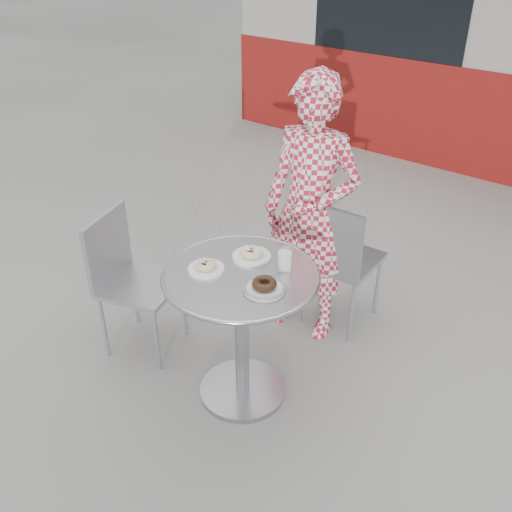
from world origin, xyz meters
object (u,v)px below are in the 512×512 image
Objects in this scene: seated_person at (310,212)px; milk_cup at (285,260)px; chair_left at (142,309)px; plate_checker at (264,287)px; plate_near at (206,267)px; chair_far at (339,283)px; plate_far at (252,254)px; bistro_table at (241,305)px.

seated_person reaches higher than milk_cup.
seated_person is at bearing -58.02° from chair_left.
seated_person is 7.89× the size of plate_checker.
plate_near is 0.32m from plate_checker.
milk_cup is at bearing -74.66° from seated_person.
chair_left is 4.22× the size of plate_checker.
chair_far is at bearing -57.52° from chair_left.
milk_cup reaches higher than plate_near.
seated_person reaches higher than plate_far.
bistro_table is 0.92× the size of chair_left.
bistro_table is 0.32m from milk_cup.
chair_far is 1.06m from plate_checker.
chair_left reaches higher than plate_near.
chair_far is 0.91m from milk_cup.
plate_near is 1.54× the size of milk_cup.
plate_near is 0.37m from milk_cup.
plate_checker reaches higher than bistro_table.
chair_left is at bearing -166.65° from milk_cup.
plate_checker is (0.17, -0.04, 0.20)m from bistro_table.
bistro_table is 0.26m from plate_near.
bistro_table is at bearing -104.30° from chair_left.
plate_checker is at bearing 7.28° from plate_near.
plate_near is at bearing 75.44° from chair_far.
seated_person reaches higher than plate_near.
seated_person reaches higher than chair_left.
plate_far is at bearing -176.15° from milk_cup.
bistro_table is 0.27m from plate_checker.
seated_person is 0.56m from plate_far.
milk_cup is at bearing 38.98° from plate_near.
chair_left is at bearing 47.72° from chair_far.
plate_checker is 0.20m from milk_cup.
plate_far is at bearing -93.53° from seated_person.
chair_left is 7.40× the size of milk_cup.
chair_left is 0.87m from plate_far.
chair_left is at bearing -176.35° from bistro_table.
bistro_table is 4.03× the size of plate_far.
plate_checker is at bearing -78.03° from seated_person.
chair_left is 1.02m from plate_checker.
plate_checker reaches higher than plate_near.
plate_near is at bearing -114.07° from plate_far.
chair_left is 1.11m from seated_person.
chair_far is 0.90m from plate_far.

